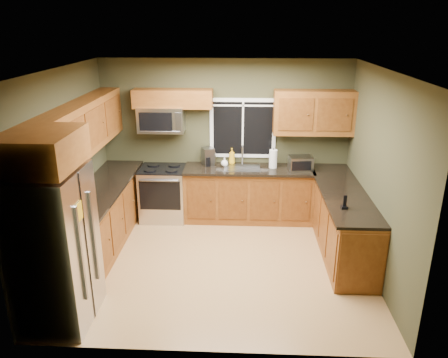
# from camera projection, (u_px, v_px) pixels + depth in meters

# --- Properties ---
(floor) EXTENTS (4.20, 4.20, 0.00)m
(floor) POSITION_uv_depth(u_px,v_px,m) (219.00, 262.00, 6.26)
(floor) COLOR #A67949
(floor) RESTS_ON ground
(ceiling) EXTENTS (4.20, 4.20, 0.00)m
(ceiling) POSITION_uv_depth(u_px,v_px,m) (219.00, 70.00, 5.34)
(ceiling) COLOR white
(ceiling) RESTS_ON back_wall
(back_wall) EXTENTS (4.20, 0.00, 4.20)m
(back_wall) POSITION_uv_depth(u_px,v_px,m) (225.00, 139.00, 7.49)
(back_wall) COLOR #363620
(back_wall) RESTS_ON ground
(front_wall) EXTENTS (4.20, 0.00, 4.20)m
(front_wall) POSITION_uv_depth(u_px,v_px,m) (208.00, 237.00, 4.11)
(front_wall) COLOR #363620
(front_wall) RESTS_ON ground
(left_wall) EXTENTS (0.00, 3.60, 3.60)m
(left_wall) POSITION_uv_depth(u_px,v_px,m) (64.00, 171.00, 5.90)
(left_wall) COLOR #363620
(left_wall) RESTS_ON ground
(right_wall) EXTENTS (0.00, 3.60, 3.60)m
(right_wall) POSITION_uv_depth(u_px,v_px,m) (379.00, 176.00, 5.71)
(right_wall) COLOR #363620
(right_wall) RESTS_ON ground
(window) EXTENTS (1.12, 0.03, 1.02)m
(window) POSITION_uv_depth(u_px,v_px,m) (243.00, 128.00, 7.39)
(window) COLOR white
(window) RESTS_ON back_wall
(base_cabinets_left) EXTENTS (0.60, 2.65, 0.90)m
(base_cabinets_left) POSITION_uv_depth(u_px,v_px,m) (103.00, 217.00, 6.64)
(base_cabinets_left) COLOR brown
(base_cabinets_left) RESTS_ON ground
(countertop_left) EXTENTS (0.65, 2.65, 0.04)m
(countertop_left) POSITION_uv_depth(u_px,v_px,m) (102.00, 189.00, 6.47)
(countertop_left) COLOR black
(countertop_left) RESTS_ON base_cabinets_left
(base_cabinets_back) EXTENTS (2.17, 0.60, 0.90)m
(base_cabinets_back) POSITION_uv_depth(u_px,v_px,m) (248.00, 195.00, 7.50)
(base_cabinets_back) COLOR brown
(base_cabinets_back) RESTS_ON ground
(countertop_back) EXTENTS (2.17, 0.65, 0.04)m
(countertop_back) POSITION_uv_depth(u_px,v_px,m) (249.00, 169.00, 7.31)
(countertop_back) COLOR black
(countertop_back) RESTS_ON base_cabinets_back
(base_cabinets_peninsula) EXTENTS (0.60, 2.52, 0.90)m
(base_cabinets_peninsula) POSITION_uv_depth(u_px,v_px,m) (341.00, 220.00, 6.54)
(base_cabinets_peninsula) COLOR brown
(base_cabinets_peninsula) RESTS_ON ground
(countertop_peninsula) EXTENTS (0.65, 2.50, 0.04)m
(countertop_peninsula) POSITION_uv_depth(u_px,v_px,m) (342.00, 191.00, 6.38)
(countertop_peninsula) COLOR black
(countertop_peninsula) RESTS_ON base_cabinets_peninsula
(upper_cabinets_left) EXTENTS (0.33, 2.65, 0.72)m
(upper_cabinets_left) POSITION_uv_depth(u_px,v_px,m) (84.00, 126.00, 6.16)
(upper_cabinets_left) COLOR brown
(upper_cabinets_left) RESTS_ON left_wall
(upper_cabinets_back_left) EXTENTS (1.30, 0.33, 0.30)m
(upper_cabinets_back_left) POSITION_uv_depth(u_px,v_px,m) (173.00, 99.00, 7.13)
(upper_cabinets_back_left) COLOR brown
(upper_cabinets_back_left) RESTS_ON back_wall
(upper_cabinets_back_right) EXTENTS (1.30, 0.33, 0.72)m
(upper_cabinets_back_right) POSITION_uv_depth(u_px,v_px,m) (314.00, 113.00, 7.10)
(upper_cabinets_back_right) COLOR brown
(upper_cabinets_back_right) RESTS_ON back_wall
(upper_cabinet_over_fridge) EXTENTS (0.72, 0.90, 0.38)m
(upper_cabinet_over_fridge) POSITION_uv_depth(u_px,v_px,m) (40.00, 150.00, 4.43)
(upper_cabinet_over_fridge) COLOR brown
(upper_cabinet_over_fridge) RESTS_ON left_wall
(refrigerator) EXTENTS (0.74, 0.90, 1.80)m
(refrigerator) POSITION_uv_depth(u_px,v_px,m) (55.00, 248.00, 4.81)
(refrigerator) COLOR #B7B7BC
(refrigerator) RESTS_ON ground
(range) EXTENTS (0.76, 0.69, 0.94)m
(range) POSITION_uv_depth(u_px,v_px,m) (164.00, 193.00, 7.53)
(range) COLOR #B7B7BC
(range) RESTS_ON ground
(microwave) EXTENTS (0.76, 0.41, 0.42)m
(microwave) POSITION_uv_depth(u_px,v_px,m) (161.00, 119.00, 7.23)
(microwave) COLOR #B7B7BC
(microwave) RESTS_ON back_wall
(sink) EXTENTS (0.60, 0.42, 0.36)m
(sink) POSITION_uv_depth(u_px,v_px,m) (242.00, 167.00, 7.32)
(sink) COLOR slate
(sink) RESTS_ON countertop_back
(toaster_oven) EXTENTS (0.40, 0.33, 0.23)m
(toaster_oven) POSITION_uv_depth(u_px,v_px,m) (301.00, 163.00, 7.18)
(toaster_oven) COLOR #B7B7BC
(toaster_oven) RESTS_ON countertop_back
(coffee_maker) EXTENTS (0.25, 0.29, 0.30)m
(coffee_maker) POSITION_uv_depth(u_px,v_px,m) (208.00, 157.00, 7.45)
(coffee_maker) COLOR slate
(coffee_maker) RESTS_ON countertop_back
(kettle) EXTENTS (0.19, 0.19, 0.26)m
(kettle) POSITION_uv_depth(u_px,v_px,m) (212.00, 158.00, 7.46)
(kettle) COLOR #B7B7BC
(kettle) RESTS_ON countertop_back
(paper_towel_roll) EXTENTS (0.14, 0.14, 0.34)m
(paper_towel_roll) POSITION_uv_depth(u_px,v_px,m) (273.00, 159.00, 7.29)
(paper_towel_roll) COLOR white
(paper_towel_roll) RESTS_ON countertop_back
(soap_bottle_a) EXTENTS (0.12, 0.12, 0.28)m
(soap_bottle_a) POSITION_uv_depth(u_px,v_px,m) (232.00, 156.00, 7.48)
(soap_bottle_a) COLOR gold
(soap_bottle_a) RESTS_ON countertop_back
(soap_bottle_c) EXTENTS (0.15, 0.15, 0.15)m
(soap_bottle_c) POSITION_uv_depth(u_px,v_px,m) (225.00, 162.00, 7.39)
(soap_bottle_c) COLOR white
(soap_bottle_c) RESTS_ON countertop_back
(cordless_phone) EXTENTS (0.09, 0.09, 0.19)m
(cordless_phone) POSITION_uv_depth(u_px,v_px,m) (344.00, 205.00, 5.72)
(cordless_phone) COLOR black
(cordless_phone) RESTS_ON countertop_peninsula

